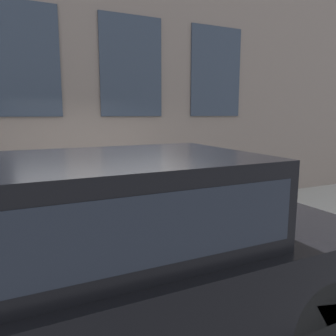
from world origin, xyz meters
The scene contains 5 objects.
ground_plane centered at (0.00, 0.00, 0.00)m, with size 80.00×80.00×0.00m, color #38383A.
sidewalk centered at (1.14, 0.00, 0.07)m, with size 2.28×60.00×0.14m.
fire_hydrant centered at (0.50, -0.55, 0.51)m, with size 0.37×0.48×0.74m.
person centered at (0.56, -1.41, 0.91)m, with size 0.31×0.21×1.28m.
parked_car_black_near centered at (-1.46, 0.38, 1.01)m, with size 1.94×4.67×1.83m.
Camera 1 is at (-4.13, 1.26, 2.19)m, focal length 35.00 mm.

